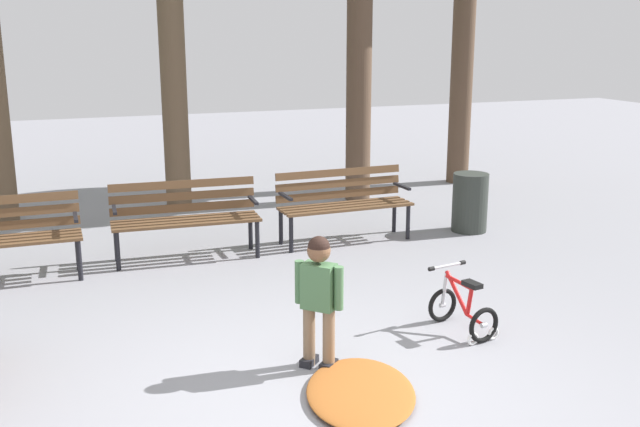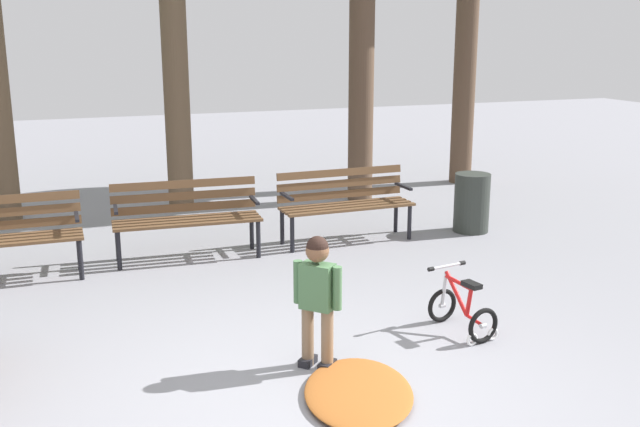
% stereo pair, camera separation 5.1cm
% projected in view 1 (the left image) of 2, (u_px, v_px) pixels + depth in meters
% --- Properties ---
extents(ground, '(36.00, 36.00, 0.00)m').
position_uv_depth(ground, '(311.00, 405.00, 5.00)').
color(ground, gray).
extents(park_bench_left, '(1.62, 0.55, 0.85)m').
position_uv_depth(park_bench_left, '(185.00, 213.00, 8.12)').
color(park_bench_left, brown).
rests_on(park_bench_left, ground).
extents(park_bench_right, '(1.61, 0.49, 0.85)m').
position_uv_depth(park_bench_right, '(343.00, 199.00, 8.79)').
color(park_bench_right, brown).
rests_on(park_bench_right, ground).
extents(child_standing, '(0.29, 0.30, 1.02)m').
position_uv_depth(child_standing, '(319.00, 292.00, 5.41)').
color(child_standing, '#7F664C').
rests_on(child_standing, ground).
extents(kids_bicycle, '(0.44, 0.60, 0.54)m').
position_uv_depth(kids_bicycle, '(463.00, 309.00, 6.16)').
color(kids_bicycle, black).
rests_on(kids_bicycle, ground).
extents(leaf_pile, '(1.07, 1.27, 0.07)m').
position_uv_depth(leaf_pile, '(361.00, 392.00, 5.10)').
color(leaf_pile, '#9E5623').
rests_on(leaf_pile, ground).
extents(trash_bin, '(0.44, 0.44, 0.74)m').
position_uv_depth(trash_bin, '(470.00, 202.00, 9.23)').
color(trash_bin, '#2D332D').
rests_on(trash_bin, ground).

